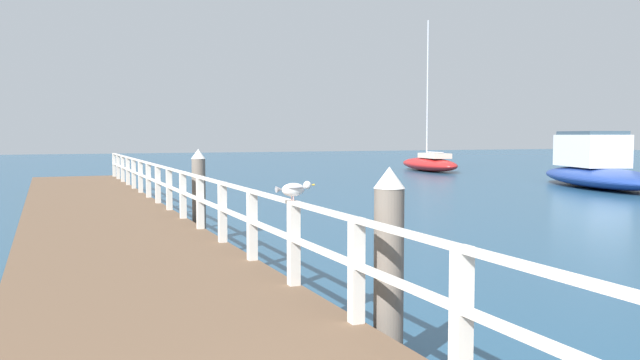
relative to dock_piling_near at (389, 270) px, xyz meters
The scene contains 7 objects.
pier_deck 9.67m from the dock_piling_near, 101.14° to the left, with size 3.13×27.07×0.54m, color brown.
pier_railing 9.47m from the dock_piling_near, 92.30° to the left, with size 0.12×25.59×0.95m.
dock_piling_near is the anchor object (origin of this frame).
dock_piling_far 8.13m from the dock_piling_near, 90.00° to the left, with size 0.29×0.29×1.94m.
seagull_foreground 1.68m from the dock_piling_near, 103.84° to the left, with size 0.48×0.20×0.21m.
boat_0 34.59m from the dock_piling_near, 56.97° to the left, with size 3.00×6.88×9.24m.
boat_3 24.34m from the dock_piling_near, 39.82° to the left, with size 5.41×9.01×2.39m.
Camera 1 is at (-1.04, -1.17, 2.23)m, focal length 36.52 mm.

